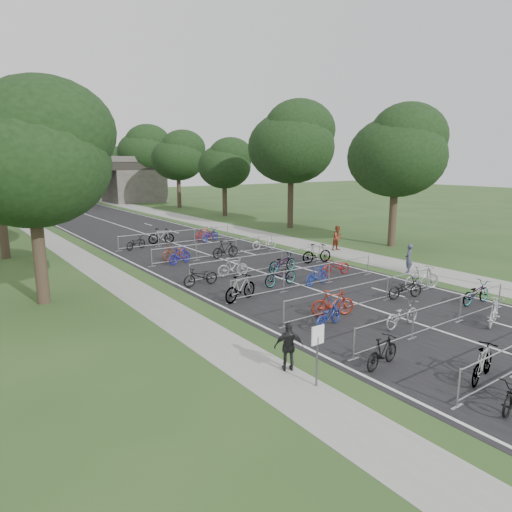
{
  "coord_description": "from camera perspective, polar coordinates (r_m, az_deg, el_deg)",
  "views": [
    {
      "loc": [
        -15.2,
        -5.78,
        6.32
      ],
      "look_at": [
        -0.64,
        14.59,
        1.1
      ],
      "focal_mm": 32.0,
      "sensor_mm": 36.0,
      "label": 1
    }
  ],
  "objects": [
    {
      "name": "park_sign",
      "position": [
        13.16,
        7.69,
        -10.92
      ],
      "size": [
        0.45,
        0.06,
        1.83
      ],
      "color": "#4C4C51",
      "rests_on": "ground"
    },
    {
      "name": "bike_15",
      "position": [
        26.07,
        9.98,
        -1.31
      ],
      "size": [
        1.95,
        0.85,
        0.99
      ],
      "primitive_type": "imported",
      "rotation": [
        0.0,
        0.0,
        4.61
      ],
      "color": "maroon",
      "rests_on": "ground"
    },
    {
      "name": "bike_23",
      "position": [
        33.23,
        1.04,
        1.66
      ],
      "size": [
        1.94,
        1.03,
        0.97
      ],
      "primitive_type": "imported",
      "rotation": [
        0.0,
        0.0,
        4.49
      ],
      "color": "#B9B9C1",
      "rests_on": "ground"
    },
    {
      "name": "pedestrian_a",
      "position": [
        27.59,
        18.53,
        -0.31
      ],
      "size": [
        0.73,
        0.64,
        1.68
      ],
      "primitive_type": "imported",
      "rotation": [
        0.0,
        0.0,
        3.63
      ],
      "color": "#353850",
      "rests_on": "ground"
    },
    {
      "name": "bike_12",
      "position": [
        20.98,
        -1.96,
        -4.03
      ],
      "size": [
        2.11,
        1.07,
        1.22
      ],
      "primitive_type": "imported",
      "rotation": [
        0.0,
        0.0,
        1.83
      ],
      "color": "#A7AAB0",
      "rests_on": "ground"
    },
    {
      "name": "tree_right_4",
      "position": [
        75.25,
        -13.78,
        12.65
      ],
      "size": [
        8.18,
        8.18,
        12.47
      ],
      "color": "#33261C",
      "rests_on": "ground"
    },
    {
      "name": "bike_1",
      "position": [
        15.15,
        26.48,
        -11.91
      ],
      "size": [
        1.91,
        0.91,
        1.1
      ],
      "primitive_type": "imported",
      "rotation": [
        0.0,
        0.0,
        1.79
      ],
      "color": "#A7AAB0",
      "rests_on": "ground"
    },
    {
      "name": "sidewalk_left",
      "position": [
        56.67,
        -27.57,
        4.05
      ],
      "size": [
        2.0,
        140.0,
        0.01
      ],
      "primitive_type": "cube",
      "color": "gray",
      "rests_on": "ground"
    },
    {
      "name": "tree_right_5",
      "position": [
        86.48,
        -16.75,
        11.04
      ],
      "size": [
        6.16,
        6.16,
        9.39
      ],
      "color": "#33261C",
      "rests_on": "ground"
    },
    {
      "name": "bike_11",
      "position": [
        24.16,
        20.03,
        -2.61
      ],
      "size": [
        2.13,
        1.1,
        1.23
      ],
      "primitive_type": "imported",
      "rotation": [
        0.0,
        0.0,
        1.3
      ],
      "color": "gray",
      "rests_on": "ground"
    },
    {
      "name": "sidewalk_right",
      "position": [
        60.75,
        -12.95,
        5.52
      ],
      "size": [
        3.0,
        140.0,
        0.01
      ],
      "primitive_type": "cube",
      "color": "gray",
      "rests_on": "ground"
    },
    {
      "name": "bike_16",
      "position": [
        23.64,
        -6.92,
        -2.55
      ],
      "size": [
        1.94,
        0.71,
        1.01
      ],
      "primitive_type": "imported",
      "rotation": [
        0.0,
        0.0,
        4.69
      ],
      "color": "black",
      "rests_on": "ground"
    },
    {
      "name": "tree_right_6",
      "position": [
        97.89,
        -19.13,
        11.5
      ],
      "size": [
        7.17,
        7.17,
        10.93
      ],
      "color": "#33261C",
      "rests_on": "ground"
    },
    {
      "name": "bike_17",
      "position": [
        25.42,
        -2.9,
        -1.39
      ],
      "size": [
        1.86,
        0.94,
        1.07
      ],
      "primitive_type": "imported",
      "rotation": [
        0.0,
        0.0,
        1.32
      ],
      "color": "#939198",
      "rests_on": "ground"
    },
    {
      "name": "bike_6",
      "position": [
        20.22,
        27.61,
        -6.24
      ],
      "size": [
        1.85,
        1.05,
        1.07
      ],
      "primitive_type": "imported",
      "rotation": [
        0.0,
        0.0,
        1.89
      ],
      "color": "#A5A5AD",
      "rests_on": "ground"
    },
    {
      "name": "tree_right_1",
      "position": [
        44.05,
        4.61,
        13.8
      ],
      "size": [
        8.18,
        8.18,
        12.47
      ],
      "color": "#33261C",
      "rests_on": "ground"
    },
    {
      "name": "bike_10",
      "position": [
        22.47,
        18.15,
        -3.86
      ],
      "size": [
        1.97,
        1.09,
        0.98
      ],
      "primitive_type": "imported",
      "rotation": [
        0.0,
        0.0,
        1.33
      ],
      "color": "black",
      "rests_on": "ground"
    },
    {
      "name": "pedestrian_c",
      "position": [
        14.21,
        4.13,
        -11.25
      ],
      "size": [
        0.97,
        0.78,
        1.54
      ],
      "primitive_type": "imported",
      "rotation": [
        0.0,
        0.0,
        2.62
      ],
      "color": "black",
      "rests_on": "ground"
    },
    {
      "name": "barrier_row_4",
      "position": [
        26.39,
        0.62,
        -0.87
      ],
      "size": [
        9.7,
        0.08,
        1.1
      ],
      "color": "#A7AAB0",
      "rests_on": "ground"
    },
    {
      "name": "bike_20",
      "position": [
        28.87,
        -9.5,
        0.05
      ],
      "size": [
        1.84,
        0.98,
        1.07
      ],
      "primitive_type": "imported",
      "rotation": [
        0.0,
        0.0,
        1.85
      ],
      "color": "navy",
      "rests_on": "ground"
    },
    {
      "name": "bike_22",
      "position": [
        30.32,
        -3.84,
        0.84
      ],
      "size": [
        1.94,
        0.6,
        1.16
      ],
      "primitive_type": "imported",
      "rotation": [
        0.0,
        0.0,
        1.54
      ],
      "color": "black",
      "rests_on": "ground"
    },
    {
      "name": "bike_21",
      "position": [
        30.18,
        -10.1,
        0.48
      ],
      "size": [
        1.98,
        0.9,
        1.0
      ],
      "primitive_type": "imported",
      "rotation": [
        0.0,
        0.0,
        4.84
      ],
      "color": "maroon",
      "rests_on": "ground"
    },
    {
      "name": "bike_8",
      "position": [
        17.95,
        8.99,
        -7.32
      ],
      "size": [
        1.99,
        1.21,
        0.99
      ],
      "primitive_type": "imported",
      "rotation": [
        0.0,
        0.0,
        1.89
      ],
      "color": "navy",
      "rests_on": "ground"
    },
    {
      "name": "bike_14",
      "position": [
        23.84,
        7.58,
        -2.41
      ],
      "size": [
        1.79,
        0.75,
        1.04
      ],
      "primitive_type": "imported",
      "rotation": [
        0.0,
        0.0,
        1.72
      ],
      "color": "#1B3498",
      "rests_on": "ground"
    },
    {
      "name": "bike_19",
      "position": [
        29.0,
        7.61,
        0.33
      ],
      "size": [
        2.12,
        0.98,
        1.23
      ],
      "primitive_type": "imported",
      "rotation": [
        0.0,
        0.0,
        1.37
      ],
      "color": "#A7AAB0",
      "rests_on": "ground"
    },
    {
      "name": "road",
      "position": [
        58.16,
        -20.25,
        4.82
      ],
      "size": [
        11.0,
        140.0,
        0.01
      ],
      "primitive_type": "cube",
      "color": "black",
      "rests_on": "ground"
    },
    {
      "name": "pedestrian_b",
      "position": [
        33.33,
        10.18,
        2.21
      ],
      "size": [
        0.87,
        0.68,
        1.78
      ],
      "primitive_type": "imported",
      "rotation": [
        0.0,
        0.0,
        -0.01
      ],
      "color": "maroon",
      "rests_on": "ground"
    },
    {
      "name": "bike_7",
      "position": [
        22.8,
        25.79,
        -4.17
      ],
      "size": [
        1.99,
        0.72,
        1.04
      ],
      "primitive_type": "imported",
      "rotation": [
        0.0,
        0.0,
        1.56
      ],
      "color": "#A7AAB0",
      "rests_on": "ground"
    },
    {
      "name": "tree_right_0",
      "position": [
        35.68,
        17.38,
        12.22
      ],
      "size": [
        7.17,
        7.17,
        10.93
      ],
      "color": "#33261C",
      "rests_on": "ground"
    },
    {
      "name": "barrier_row_1",
      "position": [
        18.77,
        21.78,
        -7.02
      ],
      "size": [
        9.7,
        0.08,
        1.1
      ],
      "color": "#A7AAB0",
      "rests_on": "ground"
    },
    {
      "name": "bike_5",
      "position": [
        18.65,
        17.77,
        -6.98
      ],
      "size": [
        1.94,
        0.73,
        1.01
      ],
      "primitive_type": "imported",
      "rotation": [
        0.0,
        0.0,
        1.6
      ],
      "color": "gray",
      "rests_on": "ground"
    },
    {
      "name": "bike_26",
      "position": [
        36.6,
        -5.79,
        2.65
      ],
      "size": [
        2.22,
        1.53,
        1.11
      ],
      "primitive_type": "imported",
      "rotation": [
        0.0,
        0.0,
        1.99
      ],
      "color": "navy",
      "rests_on": "ground"
    },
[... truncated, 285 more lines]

